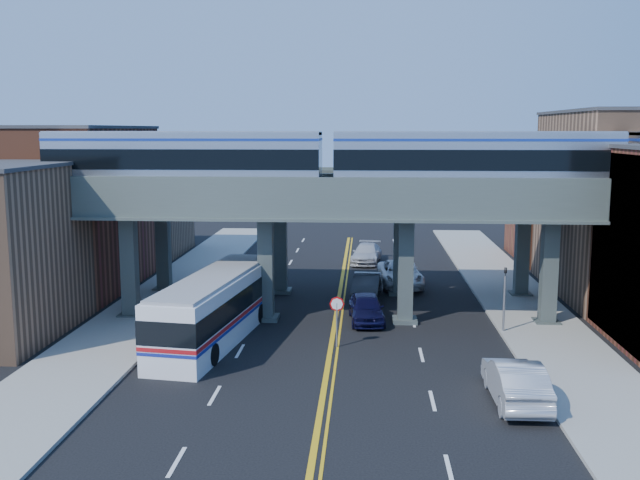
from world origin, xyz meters
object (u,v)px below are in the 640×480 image
Objects in this scene: transit_bus at (216,308)px; car_parked_curb at (516,381)px; traffic_signal at (505,292)px; car_lane_a at (366,308)px; car_lane_c at (400,274)px; transit_train at (474,160)px; car_lane_d at (366,253)px; car_lane_b at (366,287)px; stop_sign at (337,313)px.

car_parked_curb is at bearing -111.72° from transit_bus.
car_lane_a is (-7.40, 1.97, -1.49)m from traffic_signal.
transit_bus reaches higher than car_lane_c.
car_parked_curb is (0.17, -11.92, -8.40)m from transit_train.
transit_train is 10.12× the size of car_lane_a.
traffic_signal reaches higher than car_parked_curb.
transit_train reaches higher than traffic_signal.
car_parked_curb is (6.02, -11.89, 0.08)m from car_lane_a.
traffic_signal is 0.76× the size of car_parked_curb.
car_parked_curb reaches higher than car_lane_d.
car_lane_d is at bearing 100.75° from car_lane_c.
transit_bus is 12.45m from car_lane_b.
transit_bus is at bearing -157.87° from car_lane_a.
traffic_signal is (8.90, 3.00, 0.54)m from stop_sign.
traffic_signal reaches higher than transit_bus.
car_lane_c is 8.94m from car_lane_d.
car_lane_c is at bearing 113.26° from traffic_signal.
traffic_signal is at bearing -74.64° from transit_bus.
transit_train reaches higher than car_lane_c.
car_parked_curb is (6.02, -30.24, 0.12)m from car_lane_d.
car_parked_curb is (13.92, -7.91, -0.81)m from transit_bus.
traffic_signal reaches higher than car_lane_b.
transit_train is 8.98× the size of car_lane_d.
transit_bus is at bearing -125.42° from car_lane_b.
stop_sign is at bearing -145.77° from transit_train.
transit_train is 21.03m from car_lane_d.
traffic_signal is 15.44m from transit_bus.
car_lane_a is (-5.85, -0.03, -8.49)m from transit_train.
stop_sign is 6.48m from transit_bus.
car_lane_b is at bearing 85.37° from car_lane_a.
stop_sign is 15.23m from car_lane_c.
stop_sign reaches higher than car_lane_b.
car_parked_curb is at bearing -71.75° from car_lane_d.
transit_train is 10.31m from car_lane_a.
traffic_signal is at bearing -71.39° from car_lane_c.
car_lane_c is at bearing 71.66° from car_lane_a.
traffic_signal is 7.80m from car_lane_a.
car_parked_curb reaches higher than car_lane_c.
traffic_signal is at bearing -41.55° from car_lane_b.
transit_train reaches higher than car_parked_curb.
car_lane_a reaches higher than car_lane_d.
transit_bus is 23.70m from car_lane_d.
car_lane_b is at bearing -71.81° from car_parked_curb.
car_lane_d is (-7.40, 20.32, -1.53)m from traffic_signal.
car_lane_c is (2.37, 9.72, 0.04)m from car_lane_a.
transit_bus is at bearing -102.50° from car_lane_d.
traffic_signal is 0.31× the size of transit_bus.
car_lane_b is at bearing 81.92° from stop_sign.
stop_sign is (-7.35, -5.00, -7.53)m from transit_train.
transit_train reaches higher than stop_sign.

